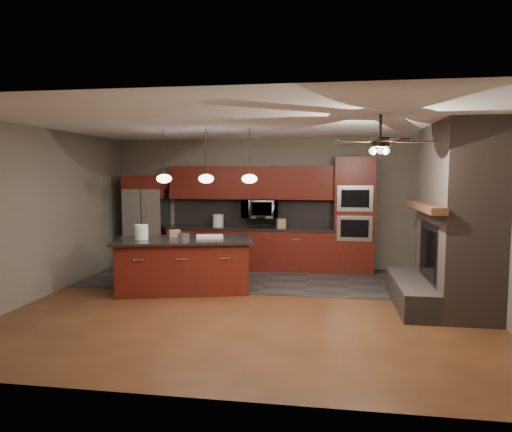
% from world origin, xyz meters
% --- Properties ---
extents(ground, '(7.00, 7.00, 0.00)m').
position_xyz_m(ground, '(0.00, 0.00, 0.00)').
color(ground, brown).
rests_on(ground, ground).
extents(ceiling, '(7.00, 6.00, 0.02)m').
position_xyz_m(ceiling, '(0.00, 0.00, 2.80)').
color(ceiling, white).
rests_on(ceiling, back_wall).
extents(back_wall, '(7.00, 0.02, 2.80)m').
position_xyz_m(back_wall, '(0.00, 3.00, 1.40)').
color(back_wall, '#726B5B').
rests_on(back_wall, ground).
extents(right_wall, '(0.02, 6.00, 2.80)m').
position_xyz_m(right_wall, '(3.50, 0.00, 1.40)').
color(right_wall, '#726B5B').
rests_on(right_wall, ground).
extents(left_wall, '(0.02, 6.00, 2.80)m').
position_xyz_m(left_wall, '(-3.50, 0.00, 1.40)').
color(left_wall, '#726B5B').
rests_on(left_wall, ground).
extents(slate_tile_patch, '(7.00, 2.40, 0.01)m').
position_xyz_m(slate_tile_patch, '(0.00, 1.80, 0.01)').
color(slate_tile_patch, '#373431').
rests_on(slate_tile_patch, ground).
extents(fireplace_column, '(1.30, 2.10, 2.80)m').
position_xyz_m(fireplace_column, '(3.04, 0.40, 1.30)').
color(fireplace_column, brown).
rests_on(fireplace_column, ground).
extents(back_cabinetry, '(3.59, 0.64, 2.20)m').
position_xyz_m(back_cabinetry, '(-0.48, 2.74, 0.89)').
color(back_cabinetry, '#5F1A11').
rests_on(back_cabinetry, ground).
extents(oven_tower, '(0.80, 0.63, 2.38)m').
position_xyz_m(oven_tower, '(1.70, 2.69, 1.19)').
color(oven_tower, '#5F1A11').
rests_on(oven_tower, ground).
extents(microwave, '(0.73, 0.41, 0.50)m').
position_xyz_m(microwave, '(-0.27, 2.75, 1.30)').
color(microwave, silver).
rests_on(microwave, back_cabinetry).
extents(refrigerator, '(0.86, 0.75, 2.02)m').
position_xyz_m(refrigerator, '(-2.75, 2.62, 1.01)').
color(refrigerator, silver).
rests_on(refrigerator, ground).
extents(kitchen_island, '(2.54, 1.62, 0.92)m').
position_xyz_m(kitchen_island, '(-1.31, 0.68, 0.46)').
color(kitchen_island, '#5F1A11').
rests_on(kitchen_island, ground).
extents(white_bucket, '(0.27, 0.27, 0.25)m').
position_xyz_m(white_bucket, '(-2.02, 0.54, 1.05)').
color(white_bucket, white).
rests_on(white_bucket, kitchen_island).
extents(paint_can, '(0.23, 0.23, 0.13)m').
position_xyz_m(paint_can, '(-1.23, 0.42, 0.98)').
color(paint_can, '#9F9EA3').
rests_on(paint_can, kitchen_island).
extents(paint_tray, '(0.53, 0.43, 0.05)m').
position_xyz_m(paint_tray, '(-0.89, 0.86, 0.94)').
color(paint_tray, white).
rests_on(paint_tray, kitchen_island).
extents(cardboard_box, '(0.24, 0.22, 0.13)m').
position_xyz_m(cardboard_box, '(-1.54, 0.88, 0.98)').
color(cardboard_box, '#966D4D').
rests_on(cardboard_box, kitchen_island).
extents(counter_bucket, '(0.27, 0.27, 0.27)m').
position_xyz_m(counter_bucket, '(-1.18, 2.70, 1.03)').
color(counter_bucket, silver).
rests_on(counter_bucket, back_cabinetry).
extents(counter_box, '(0.22, 0.20, 0.20)m').
position_xyz_m(counter_box, '(0.19, 2.65, 1.00)').
color(counter_box, tan).
rests_on(counter_box, back_cabinetry).
extents(pendant_left, '(0.26, 0.26, 0.92)m').
position_xyz_m(pendant_left, '(-1.65, 0.70, 1.96)').
color(pendant_left, black).
rests_on(pendant_left, ceiling).
extents(pendant_center, '(0.26, 0.26, 0.92)m').
position_xyz_m(pendant_center, '(-0.90, 0.70, 1.96)').
color(pendant_center, black).
rests_on(pendant_center, ceiling).
extents(pendant_right, '(0.26, 0.26, 0.92)m').
position_xyz_m(pendant_right, '(-0.15, 0.70, 1.96)').
color(pendant_right, black).
rests_on(pendant_right, ceiling).
extents(ceiling_fan, '(1.27, 1.33, 0.41)m').
position_xyz_m(ceiling_fan, '(1.80, -0.80, 2.46)').
color(ceiling_fan, black).
rests_on(ceiling_fan, ceiling).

